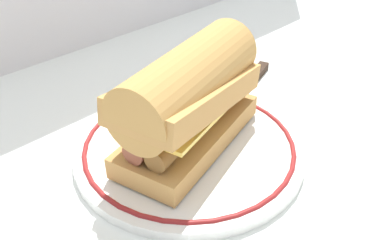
% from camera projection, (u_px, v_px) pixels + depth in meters
% --- Properties ---
extents(ground_plane, '(1.50, 1.50, 0.00)m').
position_uv_depth(ground_plane, '(207.00, 163.00, 0.49)').
color(ground_plane, white).
extents(plate, '(0.28, 0.28, 0.01)m').
position_uv_depth(plate, '(192.00, 145.00, 0.50)').
color(plate, white).
rests_on(plate, ground_plane).
extents(sausage_sandwich, '(0.22, 0.13, 0.12)m').
position_uv_depth(sausage_sandwich, '(192.00, 96.00, 0.47)').
color(sausage_sandwich, tan).
rests_on(sausage_sandwich, plate).
extents(butter_knife, '(0.14, 0.06, 0.01)m').
position_uv_depth(butter_knife, '(252.00, 80.00, 0.65)').
color(butter_knife, silver).
rests_on(butter_knife, ground_plane).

